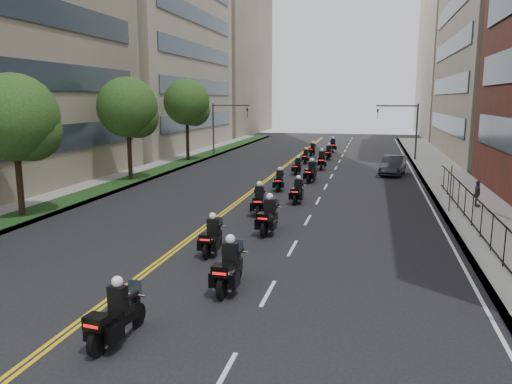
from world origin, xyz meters
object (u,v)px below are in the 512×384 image
motorcycle_5 (298,192)px  motorcycle_10 (306,157)px  motorcycle_4 (259,201)px  parked_sedan (393,165)px  motorcycle_3 (269,218)px  motorcycle_11 (328,153)px  pedestrian_c (477,194)px  motorcycle_1 (229,269)px  motorcycle_6 (279,181)px  motorcycle_0 (116,317)px  motorcycle_9 (322,161)px  motorcycle_8 (297,167)px  motorcycle_2 (212,238)px  motorcycle_12 (312,150)px  motorcycle_7 (311,173)px  motorcycle_13 (333,146)px

motorcycle_5 → motorcycle_10: 18.50m
motorcycle_4 → parked_sedan: motorcycle_4 is taller
motorcycle_3 → parked_sedan: motorcycle_3 is taller
motorcycle_11 → pedestrian_c: bearing=-61.2°
motorcycle_1 → motorcycle_10: motorcycle_1 is taller
motorcycle_5 → motorcycle_6: motorcycle_5 is taller
motorcycle_3 → motorcycle_5: motorcycle_3 is taller
motorcycle_0 → motorcycle_1: bearing=72.8°
motorcycle_9 → motorcycle_8: bearing=-119.9°
motorcycle_1 → motorcycle_8: motorcycle_1 is taller
motorcycle_2 → motorcycle_12: 35.71m
motorcycle_6 → motorcycle_3: bearing=-85.5°
motorcycle_7 → parked_sedan: (6.03, 5.23, 0.06)m
motorcycle_4 → motorcycle_12: 28.57m
motorcycle_1 → motorcycle_4: size_ratio=1.03×
motorcycle_12 → parked_sedan: 14.64m
motorcycle_5 → motorcycle_11: (-0.07, 21.84, 0.00)m
motorcycle_7 → motorcycle_8: (-1.57, 3.63, -0.10)m
motorcycle_0 → motorcycle_5: (1.97, 18.17, -0.03)m
motorcycle_12 → motorcycle_13: bearing=70.9°
motorcycle_6 → motorcycle_12: bearing=87.4°
motorcycle_10 → parked_sedan: motorcycle_10 is taller
motorcycle_4 → motorcycle_9: bearing=77.2°
motorcycle_9 → parked_sedan: (5.98, -1.76, 0.03)m
motorcycle_2 → motorcycle_10: 28.97m
motorcycle_13 → parked_sedan: motorcycle_13 is taller
parked_sedan → motorcycle_6: bearing=-120.7°
motorcycle_3 → motorcycle_4: motorcycle_3 is taller
motorcycle_5 → motorcycle_11: motorcycle_11 is taller
motorcycle_0 → motorcycle_10: motorcycle_0 is taller
motorcycle_7 → parked_sedan: 7.98m
motorcycle_4 → motorcycle_12: bearing=83.1°
motorcycle_1 → pedestrian_c: motorcycle_1 is taller
motorcycle_8 → motorcycle_9: (1.62, 3.36, 0.12)m
motorcycle_13 → motorcycle_12: bearing=-120.3°
motorcycle_0 → motorcycle_10: 36.57m
motorcycle_2 → motorcycle_6: bearing=88.9°
motorcycle_2 → motorcycle_8: motorcycle_2 is taller
motorcycle_5 → motorcycle_8: size_ratio=1.08×
motorcycle_7 → motorcycle_10: size_ratio=1.15×
motorcycle_0 → parked_sedan: 32.04m
motorcycle_1 → motorcycle_13: 43.43m
motorcycle_4 → motorcycle_8: 14.71m
motorcycle_9 → motorcycle_2: bearing=-98.3°
motorcycle_5 → motorcycle_3: bearing=-88.9°
motorcycle_6 → motorcycle_8: bearing=85.7°
motorcycle_10 → motorcycle_12: size_ratio=0.99×
motorcycle_7 → motorcycle_10: 10.91m
motorcycle_6 → motorcycle_13: bearing=83.1°
motorcycle_2 → parked_sedan: (7.81, 23.45, 0.11)m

